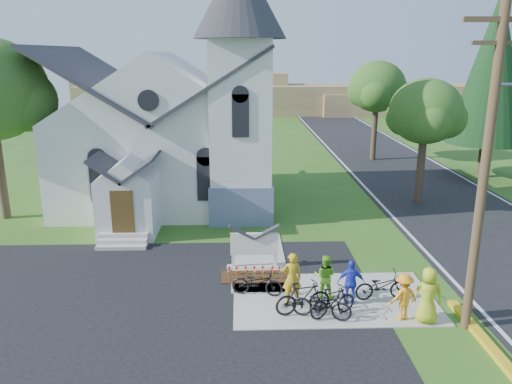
{
  "coord_description": "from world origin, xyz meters",
  "views": [
    {
      "loc": [
        -1.75,
        -15.25,
        8.33
      ],
      "look_at": [
        -1.08,
        5.0,
        2.68
      ],
      "focal_mm": 35.0,
      "sensor_mm": 36.0,
      "label": 1
    }
  ],
  "objects_px": {
    "cyclist_3": "(403,297)",
    "bike_3": "(333,302)",
    "bike_1": "(303,298)",
    "church_sign": "(254,244)",
    "utility_pole": "(488,159)",
    "cyclist_1": "(325,276)",
    "bike_4": "(382,286)",
    "bike_2": "(322,304)",
    "cyclist_2": "(351,282)",
    "cyclist_4": "(428,295)",
    "bike_0": "(257,283)",
    "cyclist_0": "(292,278)"
  },
  "relations": [
    {
      "from": "cyclist_0",
      "to": "cyclist_2",
      "type": "bearing_deg",
      "value": 171.38
    },
    {
      "from": "bike_1",
      "to": "cyclist_3",
      "type": "height_order",
      "value": "cyclist_3"
    },
    {
      "from": "cyclist_1",
      "to": "bike_1",
      "type": "height_order",
      "value": "cyclist_1"
    },
    {
      "from": "cyclist_1",
      "to": "bike_3",
      "type": "bearing_deg",
      "value": 110.66
    },
    {
      "from": "cyclist_0",
      "to": "utility_pole",
      "type": "bearing_deg",
      "value": 157.63
    },
    {
      "from": "utility_pole",
      "to": "bike_0",
      "type": "distance_m",
      "value": 8.48
    },
    {
      "from": "cyclist_1",
      "to": "cyclist_2",
      "type": "height_order",
      "value": "cyclist_2"
    },
    {
      "from": "bike_0",
      "to": "bike_1",
      "type": "relative_size",
      "value": 0.96
    },
    {
      "from": "cyclist_1",
      "to": "cyclist_2",
      "type": "relative_size",
      "value": 0.97
    },
    {
      "from": "cyclist_1",
      "to": "cyclist_2",
      "type": "bearing_deg",
      "value": 164.12
    },
    {
      "from": "bike_2",
      "to": "bike_4",
      "type": "height_order",
      "value": "bike_2"
    },
    {
      "from": "cyclist_2",
      "to": "bike_3",
      "type": "xyz_separation_m",
      "value": [
        -0.76,
        -0.81,
        -0.28
      ]
    },
    {
      "from": "bike_1",
      "to": "bike_3",
      "type": "bearing_deg",
      "value": -115.13
    },
    {
      "from": "bike_1",
      "to": "cyclist_4",
      "type": "xyz_separation_m",
      "value": [
        3.86,
        -0.66,
        0.36
      ]
    },
    {
      "from": "bike_2",
      "to": "cyclist_4",
      "type": "xyz_separation_m",
      "value": [
        3.29,
        -0.33,
        0.42
      ]
    },
    {
      "from": "cyclist_1",
      "to": "cyclist_0",
      "type": "bearing_deg",
      "value": 38.6
    },
    {
      "from": "cyclist_1",
      "to": "cyclist_3",
      "type": "bearing_deg",
      "value": 163.57
    },
    {
      "from": "bike_1",
      "to": "bike_2",
      "type": "xyz_separation_m",
      "value": [
        0.57,
        -0.33,
        -0.06
      ]
    },
    {
      "from": "utility_pole",
      "to": "cyclist_4",
      "type": "relative_size",
      "value": 5.38
    },
    {
      "from": "bike_3",
      "to": "bike_2",
      "type": "bearing_deg",
      "value": 83.62
    },
    {
      "from": "utility_pole",
      "to": "cyclist_0",
      "type": "height_order",
      "value": "utility_pole"
    },
    {
      "from": "cyclist_4",
      "to": "bike_4",
      "type": "bearing_deg",
      "value": -48.9
    },
    {
      "from": "church_sign",
      "to": "cyclist_2",
      "type": "relative_size",
      "value": 1.38
    },
    {
      "from": "church_sign",
      "to": "utility_pole",
      "type": "relative_size",
      "value": 0.22
    },
    {
      "from": "cyclist_1",
      "to": "bike_4",
      "type": "xyz_separation_m",
      "value": [
        1.95,
        -0.25,
        -0.28
      ]
    },
    {
      "from": "bike_3",
      "to": "cyclist_4",
      "type": "height_order",
      "value": "cyclist_4"
    },
    {
      "from": "cyclist_4",
      "to": "cyclist_3",
      "type": "bearing_deg",
      "value": -8.12
    },
    {
      "from": "church_sign",
      "to": "cyclist_4",
      "type": "bearing_deg",
      "value": -39.48
    },
    {
      "from": "cyclist_1",
      "to": "cyclist_4",
      "type": "xyz_separation_m",
      "value": [
        2.95,
        -1.82,
        0.15
      ]
    },
    {
      "from": "cyclist_3",
      "to": "bike_3",
      "type": "relative_size",
      "value": 0.91
    },
    {
      "from": "cyclist_3",
      "to": "bike_2",
      "type": "bearing_deg",
      "value": -18.11
    },
    {
      "from": "church_sign",
      "to": "cyclist_1",
      "type": "height_order",
      "value": "church_sign"
    },
    {
      "from": "bike_0",
      "to": "bike_2",
      "type": "distance_m",
      "value": 2.63
    },
    {
      "from": "cyclist_4",
      "to": "bike_4",
      "type": "height_order",
      "value": "cyclist_4"
    },
    {
      "from": "cyclist_3",
      "to": "bike_3",
      "type": "height_order",
      "value": "cyclist_3"
    },
    {
      "from": "utility_pole",
      "to": "cyclist_1",
      "type": "relative_size",
      "value": 6.45
    },
    {
      "from": "bike_0",
      "to": "utility_pole",
      "type": "bearing_deg",
      "value": -98.54
    },
    {
      "from": "bike_3",
      "to": "church_sign",
      "type": "bearing_deg",
      "value": 6.86
    },
    {
      "from": "cyclist_2",
      "to": "bike_2",
      "type": "bearing_deg",
      "value": 46.2
    },
    {
      "from": "cyclist_1",
      "to": "bike_2",
      "type": "distance_m",
      "value": 1.55
    },
    {
      "from": "utility_pole",
      "to": "cyclist_0",
      "type": "bearing_deg",
      "value": 162.5
    },
    {
      "from": "bike_0",
      "to": "bike_2",
      "type": "bearing_deg",
      "value": -118.8
    },
    {
      "from": "cyclist_1",
      "to": "bike_4",
      "type": "height_order",
      "value": "cyclist_1"
    },
    {
      "from": "bike_2",
      "to": "bike_3",
      "type": "bearing_deg",
      "value": -54.02
    },
    {
      "from": "church_sign",
      "to": "cyclist_2",
      "type": "distance_m",
      "value": 4.47
    },
    {
      "from": "cyclist_3",
      "to": "bike_3",
      "type": "distance_m",
      "value": 2.24
    },
    {
      "from": "church_sign",
      "to": "utility_pole",
      "type": "height_order",
      "value": "utility_pole"
    },
    {
      "from": "bike_2",
      "to": "cyclist_3",
      "type": "relative_size",
      "value": 1.23
    },
    {
      "from": "cyclist_0",
      "to": "bike_3",
      "type": "distance_m",
      "value": 1.61
    },
    {
      "from": "church_sign",
      "to": "cyclist_1",
      "type": "relative_size",
      "value": 1.42
    }
  ]
}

